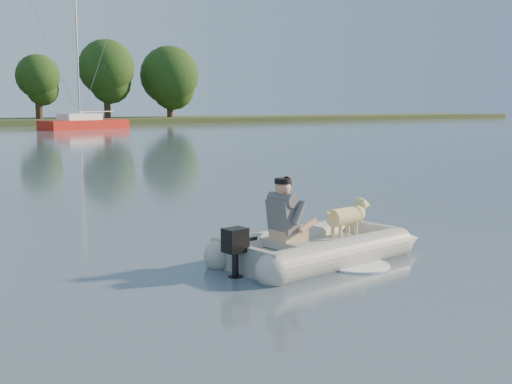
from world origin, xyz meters
TOP-DOWN VIEW (x-y plane):
  - water at (0.00, 0.00)m, footprint 160.00×160.00m
  - dinghy at (0.09, 0.08)m, footprint 4.63×3.51m
  - man at (-0.54, 0.04)m, footprint 0.73×0.65m
  - dog at (0.67, 0.21)m, footprint 0.88×0.42m
  - outboard_motor at (-1.39, -0.14)m, footprint 0.41×0.31m
  - sailboat at (11.62, 46.96)m, footprint 8.12×4.82m

SIDE VIEW (x-z plane):
  - water at x=0.00m, z-range 0.00..0.00m
  - outboard_motor at x=-1.39m, z-range -0.07..0.64m
  - dog at x=0.67m, z-range 0.19..0.75m
  - sailboat at x=11.62m, z-range -4.88..5.82m
  - dinghy at x=0.09m, z-range -0.10..1.16m
  - man at x=-0.54m, z-range 0.22..1.19m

